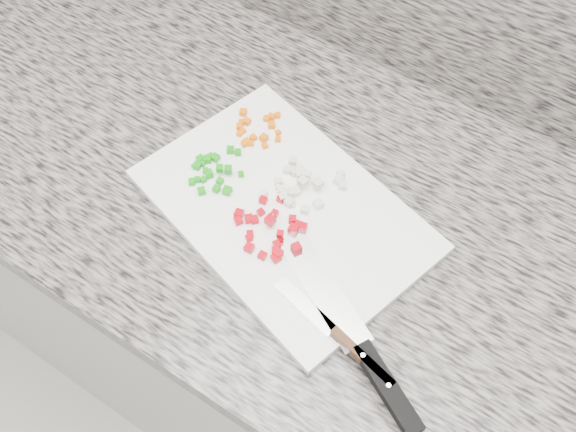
% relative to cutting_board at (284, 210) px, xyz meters
% --- Properties ---
extents(cabinet, '(3.92, 0.62, 0.86)m').
position_rel_cutting_board_xyz_m(cabinet, '(0.09, 0.05, -0.48)').
color(cabinet, beige).
rests_on(cabinet, ground).
extents(countertop, '(3.96, 0.64, 0.04)m').
position_rel_cutting_board_xyz_m(countertop, '(0.09, 0.05, -0.03)').
color(countertop, slate).
rests_on(countertop, cabinet).
extents(cutting_board, '(0.46, 0.37, 0.01)m').
position_rel_cutting_board_xyz_m(cutting_board, '(0.00, 0.00, 0.00)').
color(cutting_board, white).
rests_on(cutting_board, countertop).
extents(carrot_pile, '(0.09, 0.09, 0.01)m').
position_rel_cutting_board_xyz_m(carrot_pile, '(-0.11, 0.09, 0.01)').
color(carrot_pile, '#E26104').
rests_on(carrot_pile, cutting_board).
extents(onion_pile, '(0.10, 0.10, 0.02)m').
position_rel_cutting_board_xyz_m(onion_pile, '(0.00, 0.05, 0.01)').
color(onion_pile, beige).
rests_on(onion_pile, cutting_board).
extents(green_pepper_pile, '(0.08, 0.10, 0.02)m').
position_rel_cutting_board_xyz_m(green_pepper_pile, '(-0.12, -0.00, 0.01)').
color(green_pepper_pile, '#128E0C').
rests_on(green_pepper_pile, cutting_board).
extents(red_pepper_pile, '(0.11, 0.10, 0.02)m').
position_rel_cutting_board_xyz_m(red_pepper_pile, '(0.01, -0.04, 0.01)').
color(red_pepper_pile, '#B3020E').
rests_on(red_pepper_pile, cutting_board).
extents(garlic_pile, '(0.06, 0.05, 0.01)m').
position_rel_cutting_board_xyz_m(garlic_pile, '(-0.02, 0.01, 0.01)').
color(garlic_pile, beige).
rests_on(garlic_pile, cutting_board).
extents(chef_knife, '(0.29, 0.18, 0.02)m').
position_rel_cutting_board_xyz_m(chef_knife, '(0.20, -0.13, 0.01)').
color(chef_knife, white).
rests_on(chef_knife, cutting_board).
extents(paring_knife, '(0.20, 0.06, 0.02)m').
position_rel_cutting_board_xyz_m(paring_knife, '(0.18, -0.13, 0.01)').
color(paring_knife, white).
rests_on(paring_knife, cutting_board).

